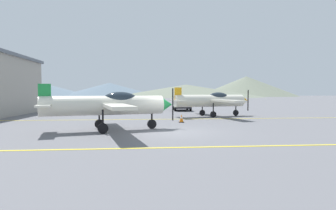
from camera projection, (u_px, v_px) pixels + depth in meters
The scene contains 11 objects.
ground_plane at pixel (176, 132), 14.70m from camera, with size 400.00×400.00×0.00m, color slate.
apron_line_near at pixel (188, 147), 10.43m from camera, with size 80.00×0.16×0.01m, color yellow.
apron_line_far at pixel (165, 119), 21.69m from camera, with size 80.00×0.16×0.01m, color yellow.
airplane_near at pixel (110, 105), 15.09m from camera, with size 7.61×8.64×2.60m.
airplane_mid at pixel (212, 100), 24.29m from camera, with size 7.61×8.65×2.60m.
car_sedan at pixel (181, 104), 32.70m from camera, with size 2.12×4.35×1.62m.
traffic_cone_front at pixel (181, 118), 19.35m from camera, with size 0.36×0.36×0.59m.
hill_left at pixel (21, 87), 152.39m from camera, with size 80.65×80.65×10.68m, color slate.
hill_centerleft at pixel (110, 90), 158.40m from camera, with size 59.84×59.84×8.19m, color slate.
hill_centerright at pixel (186, 91), 151.56m from camera, with size 84.60×84.60×6.94m, color slate.
hill_right at pixel (246, 86), 178.24m from camera, with size 64.97×64.97×13.22m, color slate.
Camera 1 is at (-1.72, -14.52, 2.11)m, focal length 28.72 mm.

